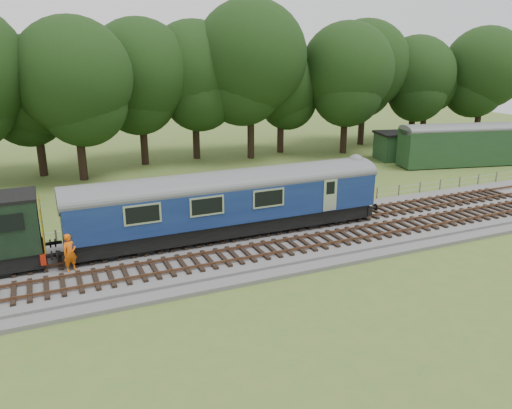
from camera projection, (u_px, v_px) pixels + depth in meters
name	position (u px, v px, depth m)	size (l,w,h in m)	color
ground	(313.00, 237.00, 29.67)	(120.00, 120.00, 0.00)	#446B27
ballast	(313.00, 234.00, 29.62)	(70.00, 7.00, 0.35)	#4C4C4F
track_north	(301.00, 223.00, 30.77)	(67.20, 2.40, 0.21)	black
track_south	(327.00, 239.00, 28.15)	(67.20, 2.40, 0.21)	black
fence	(279.00, 215.00, 33.60)	(64.00, 0.12, 1.00)	#6B6054
tree_line	(200.00, 163.00, 48.88)	(70.00, 8.00, 18.00)	black
dmu_railcar	(229.00, 198.00, 28.30)	(18.05, 2.86, 3.88)	black
worker	(70.00, 253.00, 24.02)	(0.70, 0.46, 1.91)	orange
parked_coach	(478.00, 142.00, 47.52)	(15.57, 6.01, 3.92)	#19391D
shed	(394.00, 146.00, 49.87)	(4.07, 4.07, 2.78)	#19391D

